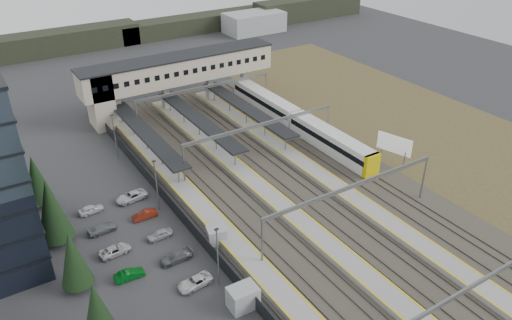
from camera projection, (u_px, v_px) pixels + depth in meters
ground at (243, 227)px, 68.10m from camera, size 220.00×220.00×0.00m
conifer_row at (82, 276)px, 52.66m from camera, size 4.42×49.82×9.50m
car_park at (172, 291)px, 56.70m from camera, size 10.53×44.80×1.29m
lampposts at (183, 215)px, 63.19m from camera, size 0.50×53.25×8.07m
fence at (183, 218)px, 68.28m from camera, size 0.08×90.00×2.00m
relay_cabin_near at (243, 297)px, 54.76m from camera, size 3.27×2.44×2.68m
relay_cabin_far at (217, 235)px, 64.74m from camera, size 2.81×2.51×2.21m
rail_corridor at (278, 189)px, 76.00m from camera, size 34.00×90.00×0.92m
canopies at (199, 120)px, 89.38m from camera, size 23.10×30.00×3.28m
footbridge at (167, 74)px, 98.82m from camera, size 40.40×6.40×11.20m
gantries at (302, 157)px, 72.97m from camera, size 28.40×62.28×7.17m
train at (296, 121)px, 93.31m from camera, size 2.96×41.12×3.72m
billboard at (394, 145)px, 81.82m from camera, size 2.00×5.79×5.14m
scrub_east at (436, 135)px, 92.71m from camera, size 34.00×120.00×0.06m
treeline_far at (151, 31)px, 145.87m from camera, size 170.00×19.00×7.00m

